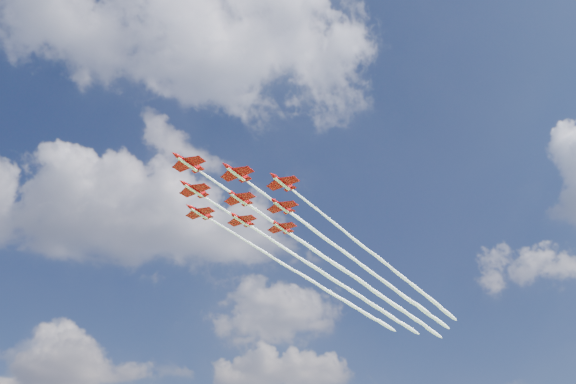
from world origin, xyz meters
TOP-DOWN VIEW (x-y plane):
  - jet_lead at (35.75, 38.27)m, footprint 97.47×104.24m
  - jet_row2_port at (47.66, 40.78)m, footprint 97.47×104.24m
  - jet_row2_starb at (37.44, 50.33)m, footprint 97.47×104.24m
  - jet_row3_port at (59.58, 43.30)m, footprint 97.47×104.24m
  - jet_row3_centre at (49.36, 52.84)m, footprint 97.47×104.24m
  - jet_row3_starb at (39.14, 62.39)m, footprint 97.47×104.24m
  - jet_row4_port at (61.27, 55.35)m, footprint 97.47×104.24m
  - jet_row4_starb at (51.05, 64.90)m, footprint 97.47×104.24m
  - jet_tail at (62.97, 67.41)m, footprint 97.47×104.24m

SIDE VIEW (x-z plane):
  - jet_lead at x=35.75m, z-range 79.25..81.73m
  - jet_row2_port at x=47.66m, z-range 79.25..81.73m
  - jet_row2_starb at x=37.44m, z-range 79.25..81.73m
  - jet_row3_port at x=59.58m, z-range 79.25..81.73m
  - jet_row3_centre at x=49.36m, z-range 79.25..81.73m
  - jet_row3_starb at x=39.14m, z-range 79.25..81.73m
  - jet_row4_port at x=61.27m, z-range 79.25..81.73m
  - jet_row4_starb at x=51.05m, z-range 79.25..81.73m
  - jet_tail at x=62.97m, z-range 79.25..81.73m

